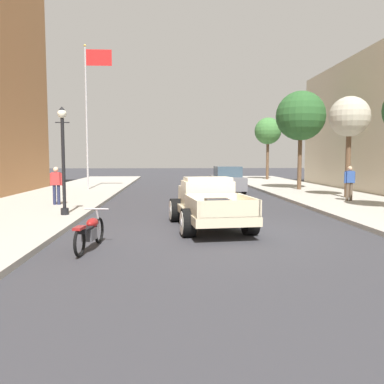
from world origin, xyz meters
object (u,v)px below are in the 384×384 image
Objects in this scene: street_tree_farthest at (268,131)px; street_lamp_near at (63,152)px; motorcycle_parked at (90,232)px; street_tree_third at (301,116)px; car_background_grey at (227,180)px; street_tree_second at (349,118)px; pedestrian_sidewalk_left at (56,183)px; pedestrian_sidewalk_right at (350,181)px; hotrod_truck_cream at (208,203)px; flagpole at (90,101)px.

street_lamp_near is at bearing -119.93° from street_tree_farthest.
motorcycle_parked is 0.34× the size of street_tree_third.
car_background_grey is 1.13× the size of street_lamp_near.
street_tree_second is 0.82× the size of street_tree_third.
pedestrian_sidewalk_left is at bearing 110.05° from street_lamp_near.
pedestrian_sidewalk_left is 1.00× the size of pedestrian_sidewalk_right.
car_background_grey is (2.44, 12.40, 0.01)m from hotrod_truck_cream.
street_tree_second is 0.89× the size of street_tree_farthest.
street_tree_second is (14.06, 2.36, 3.12)m from pedestrian_sidewalk_left.
pedestrian_sidewalk_right reaches higher than hotrod_truck_cream.
street_tree_third is (4.70, 0.18, 4.05)m from car_background_grey.
street_tree_second reaches higher than pedestrian_sidewalk_right.
flagpole reaches higher than pedestrian_sidewalk_right.
pedestrian_sidewalk_left is at bearing -89.22° from flagpole.
hotrod_truck_cream is 3.07× the size of pedestrian_sidewalk_right.
street_tree_third is at bearing -94.17° from street_tree_farthest.
pedestrian_sidewalk_left is 0.32× the size of street_tree_second.
pedestrian_sidewalk_right is 0.29× the size of street_tree_farthest.
street_tree_second reaches higher than street_lamp_near.
street_tree_third reaches higher than street_lamp_near.
flagpole reaches higher than car_background_grey.
car_background_grey is 10.10m from flagpole.
hotrod_truck_cream is 1.17× the size of car_background_grey.
pedestrian_sidewalk_left is at bearing 110.42° from motorcycle_parked.
street_lamp_near is 12.21m from flagpole.
motorcycle_parked is 0.23× the size of flagpole.
hotrod_truck_cream is at bearing -101.14° from car_background_grey.
pedestrian_sidewalk_right is at bearing -29.68° from flagpole.
car_background_grey is 8.22m from pedestrian_sidewalk_right.
street_lamp_near reaches higher than motorcycle_parked.
motorcycle_parked is 5.62m from street_lamp_near.
street_tree_second is at bearing 43.33° from motorcycle_parked.
street_tree_third reaches higher than street_tree_second.
hotrod_truck_cream is at bearing -137.17° from street_tree_second.
pedestrian_sidewalk_right is at bearing -53.60° from car_background_grey.
street_tree_farthest reaches higher than street_tree_second.
hotrod_truck_cream is at bearing -65.17° from flagpole.
pedestrian_sidewalk_left is 3.58m from street_lamp_near.
pedestrian_sidewalk_right is at bearing 38.32° from hotrod_truck_cream.
car_background_grey is at bearing 78.86° from hotrod_truck_cream.
street_tree_third reaches higher than pedestrian_sidewalk_left.
motorcycle_parked is 16.46m from car_background_grey.
street_lamp_near is at bearing -138.54° from street_tree_third.
motorcycle_parked is 8.64m from pedestrian_sidewalk_left.
hotrod_truck_cream is 15.02m from street_tree_third.
pedestrian_sidewalk_right is 12.99m from street_lamp_near.
flagpole reaches higher than pedestrian_sidewalk_left.
motorcycle_parked is 15.66m from street_tree_second.
street_tree_farthest is (14.15, 19.45, 3.54)m from pedestrian_sidewalk_left.
street_tree_third reaches higher than motorcycle_parked.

